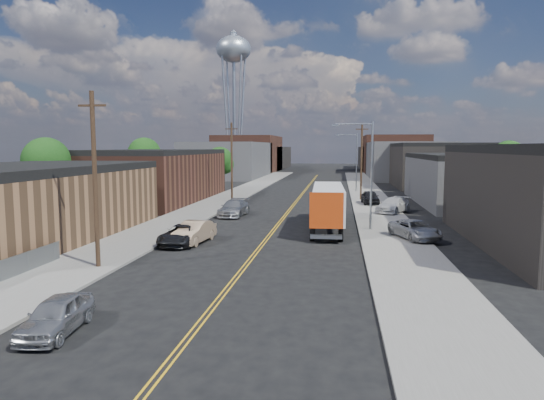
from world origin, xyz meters
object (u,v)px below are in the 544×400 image
(semi_truck, at_px, (328,203))
(car_left_b, at_px, (194,232))
(water_tower, at_px, (234,54))
(car_left_d, at_px, (234,208))
(car_right_lot_a, at_px, (415,229))
(car_right_lot_c, at_px, (370,197))
(car_right_lot_b, at_px, (393,205))
(car_left_c, at_px, (182,235))
(car_left_a, at_px, (56,315))

(semi_truck, bearing_deg, car_left_b, -141.67)
(water_tower, distance_m, car_left_d, 85.35)
(car_left_d, xyz_separation_m, car_right_lot_a, (16.07, -10.75, 0.03))
(semi_truck, height_order, car_left_d, semi_truck)
(semi_truck, xyz_separation_m, car_right_lot_a, (6.50, -4.92, -1.26))
(semi_truck, xyz_separation_m, car_right_lot_c, (4.60, 17.35, -1.17))
(car_left_d, bearing_deg, car_right_lot_b, 17.08)
(car_right_lot_a, bearing_deg, car_left_b, 170.43)
(car_left_b, relative_size, car_left_d, 0.85)
(water_tower, distance_m, car_right_lot_c, 79.31)
(car_left_d, distance_m, car_right_lot_c, 18.27)
(car_left_d, bearing_deg, car_right_lot_a, -30.45)
(car_left_b, height_order, car_left_c, car_left_b)
(car_right_lot_b, bearing_deg, car_left_b, -103.25)
(semi_truck, xyz_separation_m, car_left_a, (-9.51, -25.31, -1.42))
(car_right_lot_c, bearing_deg, car_left_b, -123.02)
(car_right_lot_c, bearing_deg, semi_truck, -108.80)
(car_left_b, xyz_separation_m, car_right_lot_b, (16.00, 17.78, 0.13))
(water_tower, xyz_separation_m, car_left_d, (16.93, -78.16, -29.83))
(water_tower, xyz_separation_m, car_left_a, (16.99, -109.29, -29.96))
(car_right_lot_c, bearing_deg, car_right_lot_b, -79.88)
(car_left_d, bearing_deg, semi_truck, -27.99)
(car_right_lot_b, bearing_deg, car_left_d, -137.50)
(semi_truck, relative_size, car_left_d, 2.54)
(car_left_a, relative_size, car_left_c, 0.80)
(car_left_b, xyz_separation_m, car_right_lot_c, (14.10, 25.37, 0.15))
(car_left_b, bearing_deg, car_left_d, 97.63)
(car_left_c, height_order, car_right_lot_b, car_right_lot_b)
(car_left_c, distance_m, car_right_lot_c, 29.94)
(car_left_c, relative_size, car_left_d, 0.90)
(car_left_a, height_order, car_left_c, car_left_c)
(water_tower, xyz_separation_m, car_left_b, (17.00, -92.00, -29.86))
(car_right_lot_b, distance_m, car_right_lot_c, 7.83)
(car_left_b, xyz_separation_m, car_left_c, (-0.65, -0.69, -0.09))
(car_right_lot_b, bearing_deg, car_left_c, -103.30)
(car_left_c, xyz_separation_m, car_left_d, (0.58, 14.53, 0.11))
(car_left_a, bearing_deg, semi_truck, 63.84)
(car_left_d, distance_m, car_right_lot_b, 16.55)
(car_left_c, height_order, car_right_lot_a, car_right_lot_a)
(car_right_lot_a, bearing_deg, semi_truck, 122.34)
(water_tower, distance_m, car_left_b, 98.21)
(car_left_b, distance_m, car_right_lot_b, 23.92)
(car_left_b, bearing_deg, car_left_a, -82.70)
(semi_truck, xyz_separation_m, car_left_c, (-10.15, -8.71, -1.41))
(car_left_a, bearing_deg, car_right_lot_b, 59.89)
(car_left_d, xyz_separation_m, car_right_lot_c, (14.17, 11.52, 0.12))
(semi_truck, relative_size, car_left_c, 2.82)
(water_tower, height_order, car_right_lot_c, water_tower)
(water_tower, distance_m, car_right_lot_a, 99.41)
(car_left_d, bearing_deg, car_left_b, -86.37)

